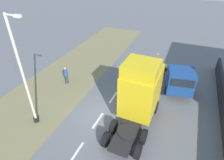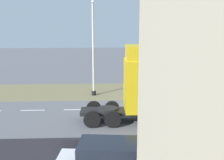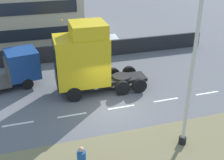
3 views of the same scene
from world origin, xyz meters
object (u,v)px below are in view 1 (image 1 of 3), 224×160
(lorry_cab, at_px, (140,91))
(lamp_post, at_px, (25,81))
(flatbed_truck, at_px, (179,80))
(pedestrian, at_px, (66,75))

(lorry_cab, height_order, lamp_post, lamp_post)
(flatbed_truck, relative_size, pedestrian, 3.53)
(pedestrian, bearing_deg, flatbed_truck, 14.44)
(flatbed_truck, distance_m, lamp_post, 12.89)
(lorry_cab, xyz_separation_m, lamp_post, (-7.07, -3.61, 1.27))
(flatbed_truck, height_order, pedestrian, flatbed_truck)
(lorry_cab, relative_size, lamp_post, 0.79)
(lamp_post, xyz_separation_m, pedestrian, (-0.98, 5.54, -2.85))
(flatbed_truck, height_order, lamp_post, lamp_post)
(lorry_cab, height_order, flatbed_truck, lorry_cab)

